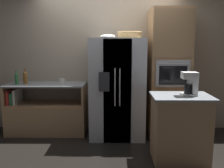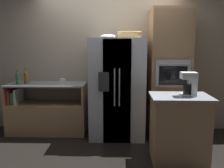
{
  "view_description": "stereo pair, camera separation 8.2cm",
  "coord_description": "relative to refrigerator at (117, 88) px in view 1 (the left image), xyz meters",
  "views": [
    {
      "loc": [
        0.13,
        -4.25,
        1.63
      ],
      "look_at": [
        0.09,
        -0.08,
        0.94
      ],
      "focal_mm": 40.0,
      "sensor_mm": 36.0,
      "label": 1
    },
    {
      "loc": [
        0.21,
        -4.25,
        1.63
      ],
      "look_at": [
        0.09,
        -0.08,
        0.94
      ],
      "focal_mm": 40.0,
      "sensor_mm": 36.0,
      "label": 2
    }
  ],
  "objects": [
    {
      "name": "refrigerator",
      "position": [
        0.0,
        0.0,
        0.0
      ],
      "size": [
        0.93,
        0.83,
        1.71
      ],
      "color": "silver",
      "rests_on": "ground_plane"
    },
    {
      "name": "bottle_tall",
      "position": [
        -1.64,
        0.12,
        0.18
      ],
      "size": [
        0.08,
        0.08,
        0.27
      ],
      "color": "brown",
      "rests_on": "counter_left"
    },
    {
      "name": "counter_left",
      "position": [
        -1.29,
        0.12,
        -0.53
      ],
      "size": [
        1.4,
        0.56,
        0.91
      ],
      "color": "#A87F56",
      "rests_on": "ground_plane"
    },
    {
      "name": "coffee_maker",
      "position": [
        0.98,
        -0.98,
        0.25
      ],
      "size": [
        0.2,
        0.17,
        0.32
      ],
      "color": "white",
      "rests_on": "island_counter"
    },
    {
      "name": "wicker_basket",
      "position": [
        0.2,
        -0.03,
        0.91
      ],
      "size": [
        0.41,
        0.41,
        0.11
      ],
      "color": "tan",
      "rests_on": "refrigerator"
    },
    {
      "name": "wall_back",
      "position": [
        -0.18,
        0.43,
        0.54
      ],
      "size": [
        12.0,
        0.06,
        2.8
      ],
      "color": "tan",
      "rests_on": "ground_plane"
    },
    {
      "name": "mug",
      "position": [
        -0.98,
        0.1,
        0.1
      ],
      "size": [
        0.13,
        0.09,
        0.1
      ],
      "color": "silver",
      "rests_on": "counter_left"
    },
    {
      "name": "bottle_short",
      "position": [
        -1.76,
        0.04,
        0.16
      ],
      "size": [
        0.07,
        0.07,
        0.25
      ],
      "color": "#33723F",
      "rests_on": "counter_left"
    },
    {
      "name": "ground_plane",
      "position": [
        -0.18,
        -0.01,
        -0.86
      ],
      "size": [
        20.0,
        20.0,
        0.0
      ],
      "primitive_type": "plane",
      "color": "black"
    },
    {
      "name": "island_counter",
      "position": [
        0.86,
        -0.97,
        -0.39
      ],
      "size": [
        0.8,
        0.59,
        0.93
      ],
      "color": "#A87F56",
      "rests_on": "ground_plane"
    },
    {
      "name": "wall_oven",
      "position": [
        0.89,
        0.06,
        0.25
      ],
      "size": [
        0.66,
        0.74,
        2.2
      ],
      "color": "#A87F56",
      "rests_on": "ground_plane"
    },
    {
      "name": "fruit_bowl",
      "position": [
        -0.16,
        0.08,
        0.89
      ],
      "size": [
        0.25,
        0.25,
        0.07
      ],
      "color": "white",
      "rests_on": "refrigerator"
    }
  ]
}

